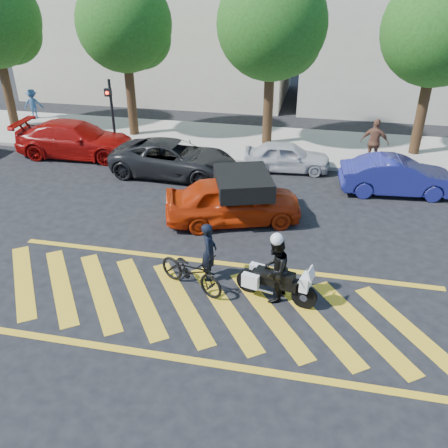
% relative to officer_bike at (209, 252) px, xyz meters
% --- Properties ---
extents(ground, '(90.00, 90.00, 0.00)m').
position_rel_officer_bike_xyz_m(ground, '(0.15, -1.16, -0.82)').
color(ground, black).
rests_on(ground, ground).
extents(sidewalk, '(60.00, 5.00, 0.15)m').
position_rel_officer_bike_xyz_m(sidewalk, '(0.15, 10.84, -0.74)').
color(sidewalk, '#9E998E').
rests_on(sidewalk, ground).
extents(crosswalk, '(12.33, 4.00, 0.01)m').
position_rel_officer_bike_xyz_m(crosswalk, '(0.11, -1.16, -0.81)').
color(crosswalk, gold).
rests_on(crosswalk, ground).
extents(building_left, '(16.00, 8.00, 10.00)m').
position_rel_officer_bike_xyz_m(building_left, '(-7.85, 19.84, 4.18)').
color(building_left, beige).
rests_on(building_left, ground).
extents(tree_left, '(4.20, 4.20, 7.26)m').
position_rel_officer_bike_xyz_m(tree_left, '(-6.23, 10.91, 4.18)').
color(tree_left, black).
rests_on(tree_left, ground).
extents(tree_center, '(4.60, 4.60, 7.56)m').
position_rel_officer_bike_xyz_m(tree_center, '(0.27, 10.91, 4.28)').
color(tree_center, black).
rests_on(tree_center, ground).
extents(tree_right, '(4.40, 4.40, 7.41)m').
position_rel_officer_bike_xyz_m(tree_right, '(6.77, 10.91, 4.23)').
color(tree_right, black).
rests_on(tree_right, ground).
extents(signal_pole, '(0.28, 0.43, 3.20)m').
position_rel_officer_bike_xyz_m(signal_pole, '(-6.35, 8.58, 1.10)').
color(signal_pole, black).
rests_on(signal_pole, ground).
extents(officer_bike, '(0.48, 0.65, 1.64)m').
position_rel_officer_bike_xyz_m(officer_bike, '(0.00, 0.00, 0.00)').
color(officer_bike, black).
rests_on(officer_bike, ground).
extents(bicycle, '(2.11, 1.49, 1.05)m').
position_rel_officer_bike_xyz_m(bicycle, '(-0.35, -0.54, -0.29)').
color(bicycle, black).
rests_on(bicycle, ground).
extents(police_motorcycle, '(2.08, 0.93, 0.93)m').
position_rel_officer_bike_xyz_m(police_motorcycle, '(1.81, -0.55, -0.31)').
color(police_motorcycle, black).
rests_on(police_motorcycle, ground).
extents(officer_moto, '(0.85, 0.99, 1.75)m').
position_rel_officer_bike_xyz_m(officer_moto, '(1.79, -0.56, 0.06)').
color(officer_moto, black).
rests_on(officer_moto, ground).
extents(red_convertible, '(4.71, 3.06, 1.49)m').
position_rel_officer_bike_xyz_m(red_convertible, '(0.02, 3.28, -0.07)').
color(red_convertible, '#B52908').
rests_on(red_convertible, ground).
extents(parked_left, '(5.28, 2.33, 1.51)m').
position_rel_officer_bike_xyz_m(parked_left, '(-7.81, 7.84, -0.07)').
color(parked_left, maroon).
rests_on(parked_left, ground).
extents(parked_mid_left, '(5.08, 2.55, 1.38)m').
position_rel_officer_bike_xyz_m(parked_mid_left, '(-3.03, 6.64, -0.13)').
color(parked_mid_left, black).
rests_on(parked_mid_left, ground).
extents(parked_mid_right, '(3.59, 1.69, 1.19)m').
position_rel_officer_bike_xyz_m(parked_mid_right, '(1.31, 8.04, -0.23)').
color(parked_mid_right, '#B3B4B8').
rests_on(parked_mid_right, ground).
extents(parked_right, '(4.19, 1.79, 1.34)m').
position_rel_officer_bike_xyz_m(parked_right, '(5.45, 6.64, -0.15)').
color(parked_right, navy).
rests_on(parked_right, ground).
extents(pedestrian_left, '(1.11, 0.83, 1.53)m').
position_rel_officer_bike_xyz_m(pedestrian_left, '(-12.55, 12.29, 0.10)').
color(pedestrian_left, '#2D4E7D').
rests_on(pedestrian_left, sidewalk).
extents(pedestrian_right, '(1.20, 0.71, 1.91)m').
position_rel_officer_bike_xyz_m(pedestrian_right, '(4.74, 9.01, 0.29)').
color(pedestrian_right, brown).
rests_on(pedestrian_right, sidewalk).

